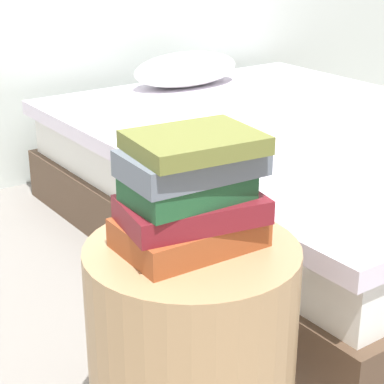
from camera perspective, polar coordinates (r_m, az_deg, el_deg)
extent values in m
cube|color=#4C3828|center=(2.88, 8.72, -1.00)|extent=(1.57, 2.05, 0.22)
cube|color=white|center=(2.81, 8.95, 2.77)|extent=(1.50, 1.97, 0.18)
cube|color=silver|center=(2.77, 9.09, 5.11)|extent=(1.59, 2.01, 0.06)
ellipsoid|color=white|center=(3.34, -0.48, 10.15)|extent=(0.57, 0.30, 0.16)
cylinder|color=tan|center=(1.63, 0.00, -13.25)|extent=(0.48, 0.48, 0.54)
cube|color=#994723|center=(1.49, -0.25, -3.39)|extent=(0.30, 0.20, 0.06)
cube|color=maroon|center=(1.45, 0.04, -1.48)|extent=(0.32, 0.22, 0.05)
cube|color=#1E512D|center=(1.43, -0.26, 0.29)|extent=(0.25, 0.16, 0.05)
cube|color=slate|center=(1.41, 0.11, 2.40)|extent=(0.29, 0.18, 0.06)
cube|color=olive|center=(1.39, 0.22, 4.14)|extent=(0.27, 0.22, 0.04)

